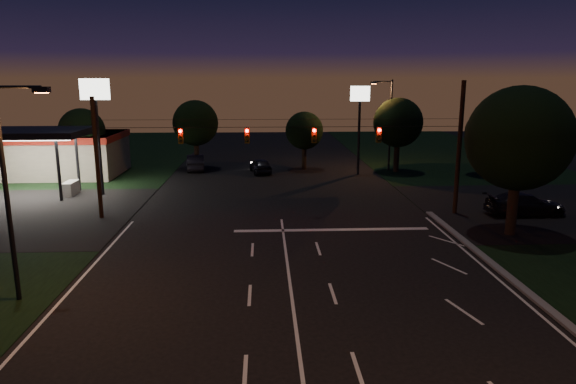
{
  "coord_description": "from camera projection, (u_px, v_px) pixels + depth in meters",
  "views": [
    {
      "loc": [
        -1.15,
        -18.64,
        9.13
      ],
      "look_at": [
        0.19,
        8.89,
        3.0
      ],
      "focal_mm": 32.0,
      "sensor_mm": 36.0,
      "label": 1
    }
  ],
  "objects": [
    {
      "name": "tree_far_b",
      "position": [
        196.0,
        124.0,
        52.1
      ],
      "size": [
        4.6,
        4.6,
        6.98
      ],
      "color": "black",
      "rests_on": "ground"
    },
    {
      "name": "pole_sign_right",
      "position": [
        360.0,
        109.0,
        48.48
      ],
      "size": [
        1.8,
        0.3,
        8.4
      ],
      "color": "black",
      "rests_on": "ground"
    },
    {
      "name": "stop_bar",
      "position": [
        332.0,
        230.0,
        31.56
      ],
      "size": [
        12.0,
        0.5,
        0.01
      ],
      "primitive_type": "cube",
      "color": "silver",
      "rests_on": "ground"
    },
    {
      "name": "tree_far_a",
      "position": [
        83.0,
        132.0,
        47.8
      ],
      "size": [
        4.2,
        4.2,
        6.42
      ],
      "color": "black",
      "rests_on": "ground"
    },
    {
      "name": "utility_pole_left",
      "position": [
        102.0,
        218.0,
        34.27
      ],
      "size": [
        0.28,
        0.28,
        8.0
      ],
      "primitive_type": "cylinder",
      "color": "black",
      "rests_on": "ground"
    },
    {
      "name": "car_oncoming_b",
      "position": [
        196.0,
        162.0,
        51.94
      ],
      "size": [
        2.24,
        4.96,
        1.58
      ],
      "primitive_type": "imported",
      "rotation": [
        0.0,
        0.0,
        3.26
      ],
      "color": "black",
      "rests_on": "ground"
    },
    {
      "name": "tree_far_d",
      "position": [
        398.0,
        123.0,
        50.08
      ],
      "size": [
        4.8,
        4.8,
        7.3
      ],
      "color": "black",
      "rests_on": "ground"
    },
    {
      "name": "car_oncoming_a",
      "position": [
        261.0,
        166.0,
        50.35
      ],
      "size": [
        2.42,
        4.48,
        1.45
      ],
      "primitive_type": "imported",
      "rotation": [
        0.0,
        0.0,
        3.32
      ],
      "color": "black",
      "rests_on": "ground"
    },
    {
      "name": "tree_far_e",
      "position": [
        486.0,
        132.0,
        48.64
      ],
      "size": [
        4.0,
        4.0,
        6.18
      ],
      "color": "black",
      "rests_on": "ground"
    },
    {
      "name": "pole_sign_left_near",
      "position": [
        96.0,
        107.0,
        39.48
      ],
      "size": [
        2.2,
        0.3,
        9.1
      ],
      "color": "black",
      "rests_on": "ground"
    },
    {
      "name": "street_light_left",
      "position": [
        11.0,
        178.0,
        20.49
      ],
      "size": [
        2.2,
        0.35,
        9.0
      ],
      "color": "black",
      "rests_on": "ground"
    },
    {
      "name": "utility_pole_right",
      "position": [
        454.0,
        213.0,
        35.4
      ],
      "size": [
        0.3,
        0.3,
        9.0
      ],
      "primitive_type": "cylinder",
      "color": "black",
      "rests_on": "ground"
    },
    {
      "name": "cross_street_right",
      "position": [
        559.0,
        208.0,
        36.75
      ],
      "size": [
        20.0,
        16.0,
        0.02
      ],
      "primitive_type": "cube",
      "color": "black",
      "rests_on": "ground"
    },
    {
      "name": "street_light_right_far",
      "position": [
        388.0,
        118.0,
        50.8
      ],
      "size": [
        2.2,
        0.35,
        9.0
      ],
      "color": "black",
      "rests_on": "ground"
    },
    {
      "name": "gas_station",
      "position": [
        43.0,
        151.0,
        48.28
      ],
      "size": [
        14.2,
        16.1,
        5.25
      ],
      "color": "gray",
      "rests_on": "ground"
    },
    {
      "name": "tree_far_c",
      "position": [
        304.0,
        131.0,
        51.78
      ],
      "size": [
        3.8,
        3.8,
        5.86
      ],
      "color": "black",
      "rests_on": "ground"
    },
    {
      "name": "tree_right_near",
      "position": [
        518.0,
        139.0,
        29.52
      ],
      "size": [
        6.0,
        6.0,
        8.76
      ],
      "color": "black",
      "rests_on": "ground"
    },
    {
      "name": "ground",
      "position": [
        294.0,
        315.0,
        20.21
      ],
      "size": [
        140.0,
        140.0,
        0.0
      ],
      "primitive_type": "plane",
      "color": "black",
      "rests_on": "ground"
    },
    {
      "name": "signal_span",
      "position": [
        281.0,
        135.0,
        33.6
      ],
      "size": [
        24.0,
        0.4,
        1.56
      ],
      "color": "black",
      "rests_on": "ground"
    },
    {
      "name": "car_cross",
      "position": [
        525.0,
        204.0,
        34.76
      ],
      "size": [
        5.38,
        2.32,
        1.54
      ],
      "primitive_type": "imported",
      "rotation": [
        0.0,
        0.0,
        1.6
      ],
      "color": "black",
      "rests_on": "ground"
    }
  ]
}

